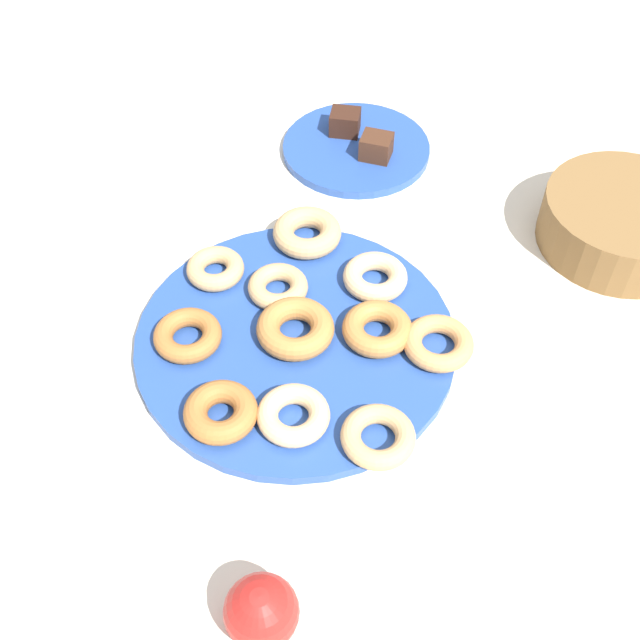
% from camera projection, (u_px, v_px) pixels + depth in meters
% --- Properties ---
extents(ground_plane, '(2.40, 2.40, 0.00)m').
position_uv_depth(ground_plane, '(296.00, 343.00, 0.98)').
color(ground_plane, beige).
extents(donut_plate, '(0.39, 0.39, 0.01)m').
position_uv_depth(donut_plate, '(296.00, 340.00, 0.97)').
color(donut_plate, '#284C9E').
rests_on(donut_plate, ground_plane).
extents(donut_0, '(0.08, 0.08, 0.02)m').
position_uv_depth(donut_0, '(215.00, 269.00, 1.02)').
color(donut_0, tan).
rests_on(donut_0, donut_plate).
extents(donut_1, '(0.12, 0.12, 0.03)m').
position_uv_depth(donut_1, '(307.00, 233.00, 1.07)').
color(donut_1, tan).
rests_on(donut_1, donut_plate).
extents(donut_2, '(0.12, 0.12, 0.02)m').
position_uv_depth(donut_2, '(438.00, 343.00, 0.94)').
color(donut_2, tan).
rests_on(donut_2, donut_plate).
extents(donut_3, '(0.09, 0.09, 0.02)m').
position_uv_depth(donut_3, '(188.00, 335.00, 0.95)').
color(donut_3, '#AD6B33').
rests_on(donut_3, donut_plate).
extents(donut_4, '(0.11, 0.11, 0.02)m').
position_uv_depth(donut_4, '(378.00, 437.00, 0.86)').
color(donut_4, tan).
rests_on(donut_4, donut_plate).
extents(donut_5, '(0.10, 0.10, 0.03)m').
position_uv_depth(donut_5, '(221.00, 412.00, 0.88)').
color(donut_5, '#AD6B33').
rests_on(donut_5, donut_plate).
extents(donut_6, '(0.11, 0.11, 0.02)m').
position_uv_depth(donut_6, '(295.00, 415.00, 0.87)').
color(donut_6, '#EABC84').
rests_on(donut_6, donut_plate).
extents(donut_7, '(0.11, 0.11, 0.03)m').
position_uv_depth(donut_7, '(299.00, 328.00, 0.95)').
color(donut_7, '#BC7A3D').
rests_on(donut_7, donut_plate).
extents(donut_8, '(0.11, 0.11, 0.02)m').
position_uv_depth(donut_8, '(375.00, 277.00, 1.01)').
color(donut_8, '#EABC84').
rests_on(donut_8, donut_plate).
extents(donut_9, '(0.11, 0.11, 0.03)m').
position_uv_depth(donut_9, '(377.00, 327.00, 0.96)').
color(donut_9, '#BC7A3D').
rests_on(donut_9, donut_plate).
extents(donut_10, '(0.08, 0.08, 0.02)m').
position_uv_depth(donut_10, '(278.00, 287.00, 1.00)').
color(donut_10, tan).
rests_on(donut_10, donut_plate).
extents(cake_plate, '(0.23, 0.23, 0.01)m').
position_uv_depth(cake_plate, '(356.00, 148.00, 1.22)').
color(cake_plate, '#284C9E').
rests_on(cake_plate, ground_plane).
extents(brownie_near, '(0.05, 0.05, 0.04)m').
position_uv_depth(brownie_near, '(345.00, 122.00, 1.23)').
color(brownie_near, '#381E14').
rests_on(brownie_near, cake_plate).
extents(brownie_far, '(0.05, 0.06, 0.04)m').
position_uv_depth(brownie_far, '(376.00, 147.00, 1.19)').
color(brownie_far, '#472819').
rests_on(brownie_far, cake_plate).
extents(basket, '(0.28, 0.28, 0.07)m').
position_uv_depth(basket, '(622.00, 222.00, 1.07)').
color(basket, brown).
rests_on(basket, ground_plane).
extents(apple, '(0.07, 0.07, 0.07)m').
position_uv_depth(apple, '(261.00, 612.00, 0.72)').
color(apple, red).
rests_on(apple, ground_plane).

